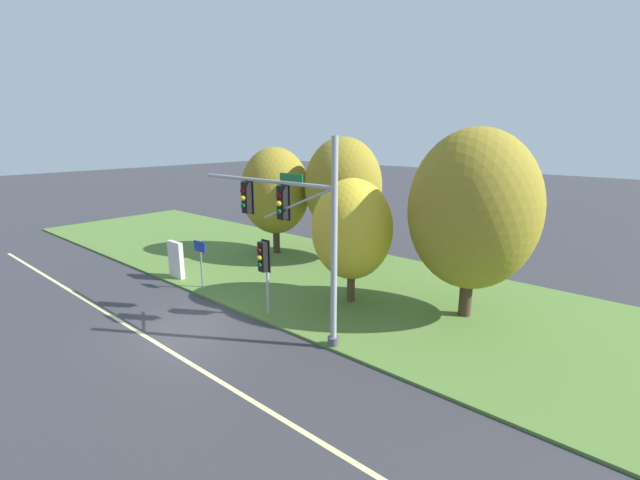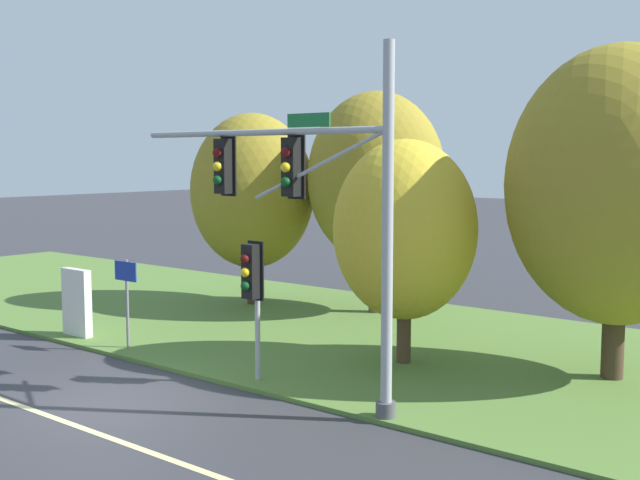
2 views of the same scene
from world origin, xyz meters
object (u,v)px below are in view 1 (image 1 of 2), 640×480
(route_sign_post, at_px, (200,256))
(tree_left_of_mast, at_px, (343,186))
(tree_nearest_road, at_px, (275,191))
(pedestrian_signal_near_kerb, at_px, (264,261))
(tree_behind_signpost, at_px, (352,229))
(info_kiosk, at_px, (176,260))
(tree_mid_verge, at_px, (473,210))
(traffic_signal_mast, at_px, (294,221))

(route_sign_post, relative_size, tree_left_of_mast, 0.33)
(route_sign_post, distance_m, tree_nearest_road, 7.36)
(route_sign_post, bearing_deg, pedestrian_signal_near_kerb, -2.59)
(route_sign_post, distance_m, tree_behind_signpost, 7.52)
(info_kiosk, bearing_deg, route_sign_post, -0.17)
(pedestrian_signal_near_kerb, height_order, tree_mid_verge, tree_mid_verge)
(tree_mid_verge, xyz_separation_m, info_kiosk, (-13.29, -5.15, -3.45))
(tree_nearest_road, relative_size, info_kiosk, 3.43)
(pedestrian_signal_near_kerb, bearing_deg, route_sign_post, 177.41)
(tree_behind_signpost, bearing_deg, traffic_signal_mast, -87.70)
(traffic_signal_mast, distance_m, tree_mid_verge, 7.05)
(route_sign_post, xyz_separation_m, info_kiosk, (-2.28, 0.01, -0.64))
(tree_behind_signpost, height_order, info_kiosk, tree_behind_signpost)
(traffic_signal_mast, height_order, info_kiosk, traffic_signal_mast)
(tree_behind_signpost, bearing_deg, tree_nearest_road, 157.82)
(traffic_signal_mast, distance_m, tree_left_of_mast, 9.61)
(traffic_signal_mast, distance_m, tree_behind_signpost, 3.86)
(traffic_signal_mast, distance_m, tree_nearest_road, 11.14)
(tree_mid_verge, distance_m, info_kiosk, 14.66)
(route_sign_post, relative_size, tree_behind_signpost, 0.43)
(tree_behind_signpost, relative_size, info_kiosk, 2.88)
(traffic_signal_mast, xyz_separation_m, tree_left_of_mast, (-4.38, 8.55, 0.11))
(tree_left_of_mast, relative_size, info_kiosk, 3.75)
(pedestrian_signal_near_kerb, distance_m, tree_nearest_road, 9.75)
(traffic_signal_mast, xyz_separation_m, info_kiosk, (-8.96, 0.41, -3.30))
(route_sign_post, bearing_deg, tree_mid_verge, 25.09)
(tree_nearest_road, height_order, info_kiosk, tree_nearest_road)
(pedestrian_signal_near_kerb, xyz_separation_m, tree_mid_verge, (6.21, 5.37, 2.09))
(tree_nearest_road, distance_m, tree_mid_verge, 12.97)
(route_sign_post, height_order, info_kiosk, route_sign_post)
(info_kiosk, bearing_deg, pedestrian_signal_near_kerb, -1.81)
(route_sign_post, bearing_deg, traffic_signal_mast, -3.47)
(pedestrian_signal_near_kerb, relative_size, tree_left_of_mast, 0.45)
(route_sign_post, relative_size, tree_nearest_road, 0.36)
(tree_mid_verge, relative_size, info_kiosk, 3.97)
(traffic_signal_mast, bearing_deg, route_sign_post, 176.53)
(traffic_signal_mast, relative_size, route_sign_post, 3.07)
(tree_behind_signpost, bearing_deg, pedestrian_signal_near_kerb, -116.10)
(tree_mid_verge, height_order, info_kiosk, tree_mid_verge)
(traffic_signal_mast, xyz_separation_m, route_sign_post, (-6.68, 0.40, -2.65))
(pedestrian_signal_near_kerb, height_order, route_sign_post, pedestrian_signal_near_kerb)
(tree_behind_signpost, bearing_deg, info_kiosk, -159.35)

